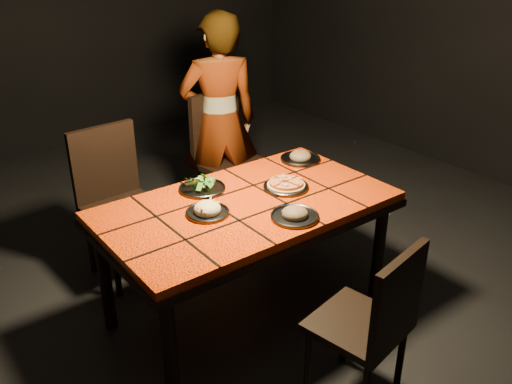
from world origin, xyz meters
TOP-DOWN VIEW (x-y plane):
  - room_shell at (0.00, 0.00)m, footprint 6.04×7.04m
  - dining_table at (0.00, 0.00)m, footprint 1.62×0.92m
  - chair_near at (0.04, -0.92)m, footprint 0.47×0.47m
  - chair_far_left at (-0.39, 0.91)m, footprint 0.48×0.48m
  - chair_far_right at (0.58, 1.06)m, footprint 0.52×0.52m
  - diner at (0.56, 1.10)m, footprint 0.69×0.57m
  - plate_pizza at (0.29, 0.00)m, footprint 0.26×0.26m
  - plate_pasta at (-0.25, 0.01)m, footprint 0.23×0.23m
  - plate_salad at (-0.11, 0.28)m, footprint 0.27×0.27m
  - plate_mushroom_a at (0.09, -0.30)m, footprint 0.25×0.25m
  - plate_mushroom_b at (0.64, 0.28)m, footprint 0.26×0.26m

SIDE VIEW (x-z plane):
  - chair_near at x=0.04m, z-range 0.06..0.95m
  - chair_far_left at x=-0.39m, z-range 0.07..1.07m
  - chair_far_right at x=0.58m, z-range 0.07..1.10m
  - dining_table at x=0.00m, z-range 0.30..1.05m
  - plate_pizza at x=0.29m, z-range 0.75..0.79m
  - plate_pasta at x=-0.25m, z-range 0.73..0.81m
  - plate_mushroom_a at x=0.09m, z-range 0.73..0.81m
  - plate_mushroom_b at x=0.64m, z-range 0.73..0.82m
  - plate_salad at x=-0.11m, z-range 0.74..0.81m
  - diner at x=0.56m, z-range 0.00..1.62m
  - room_shell at x=0.00m, z-range -0.04..3.04m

